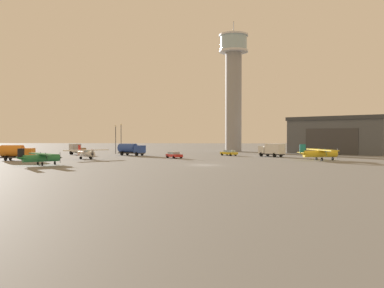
{
  "coord_description": "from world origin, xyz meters",
  "views": [
    {
      "loc": [
        2.22,
        -68.86,
        4.83
      ],
      "look_at": [
        -3.68,
        25.84,
        2.97
      ],
      "focal_mm": 38.93,
      "sensor_mm": 36.0,
      "label": 1
    }
  ],
  "objects_px": {
    "truck_box_white": "(272,150)",
    "light_post_east": "(116,136)",
    "airplane_green": "(41,157)",
    "truck_flatbed_silver": "(78,149)",
    "car_red": "(174,155)",
    "truck_fuel_tanker_orange": "(17,152)",
    "truck_fuel_tanker_blue": "(131,149)",
    "airplane_white": "(86,153)",
    "light_post_west": "(121,136)",
    "airplane_yellow": "(320,153)",
    "car_yellow": "(229,153)",
    "control_tower": "(233,82)"
  },
  "relations": [
    {
      "from": "truck_box_white",
      "to": "light_post_east",
      "type": "height_order",
      "value": "light_post_east"
    },
    {
      "from": "airplane_green",
      "to": "truck_box_white",
      "type": "relative_size",
      "value": 1.26
    },
    {
      "from": "truck_flatbed_silver",
      "to": "car_red",
      "type": "bearing_deg",
      "value": -168.02
    },
    {
      "from": "truck_fuel_tanker_orange",
      "to": "truck_fuel_tanker_blue",
      "type": "xyz_separation_m",
      "value": [
        17.97,
        22.19,
        -0.02
      ]
    },
    {
      "from": "truck_flatbed_silver",
      "to": "truck_box_white",
      "type": "distance_m",
      "value": 49.12
    },
    {
      "from": "airplane_green",
      "to": "truck_flatbed_silver",
      "type": "height_order",
      "value": "airplane_green"
    },
    {
      "from": "car_red",
      "to": "truck_fuel_tanker_orange",
      "type": "bearing_deg",
      "value": -104.98
    },
    {
      "from": "airplane_white",
      "to": "light_post_west",
      "type": "relative_size",
      "value": 0.98
    },
    {
      "from": "truck_fuel_tanker_blue",
      "to": "car_red",
      "type": "relative_size",
      "value": 1.54
    },
    {
      "from": "airplane_yellow",
      "to": "car_yellow",
      "type": "relative_size",
      "value": 2.37
    },
    {
      "from": "airplane_green",
      "to": "truck_fuel_tanker_orange",
      "type": "xyz_separation_m",
      "value": [
        -10.35,
        12.66,
        0.34
      ]
    },
    {
      "from": "truck_flatbed_silver",
      "to": "car_yellow",
      "type": "bearing_deg",
      "value": -142.32
    },
    {
      "from": "truck_fuel_tanker_blue",
      "to": "car_yellow",
      "type": "height_order",
      "value": "truck_fuel_tanker_blue"
    },
    {
      "from": "truck_fuel_tanker_blue",
      "to": "car_yellow",
      "type": "bearing_deg",
      "value": 29.22
    },
    {
      "from": "airplane_yellow",
      "to": "car_red",
      "type": "relative_size",
      "value": 2.28
    },
    {
      "from": "airplane_white",
      "to": "car_red",
      "type": "xyz_separation_m",
      "value": [
        18.06,
        4.3,
        -0.59
      ]
    },
    {
      "from": "car_yellow",
      "to": "light_post_west",
      "type": "xyz_separation_m",
      "value": [
        -29.54,
        12.07,
        4.18
      ]
    },
    {
      "from": "truck_fuel_tanker_blue",
      "to": "truck_box_white",
      "type": "xyz_separation_m",
      "value": [
        33.93,
        -4.38,
        0.03
      ]
    },
    {
      "from": "control_tower",
      "to": "truck_flatbed_silver",
      "type": "bearing_deg",
      "value": -148.85
    },
    {
      "from": "control_tower",
      "to": "truck_fuel_tanker_orange",
      "type": "relative_size",
      "value": 6.31
    },
    {
      "from": "airplane_green",
      "to": "truck_fuel_tanker_blue",
      "type": "bearing_deg",
      "value": 34.44
    },
    {
      "from": "light_post_east",
      "to": "airplane_white",
      "type": "bearing_deg",
      "value": -90.3
    },
    {
      "from": "truck_fuel_tanker_orange",
      "to": "truck_flatbed_silver",
      "type": "bearing_deg",
      "value": 78.09
    },
    {
      "from": "airplane_white",
      "to": "truck_flatbed_silver",
      "type": "relative_size",
      "value": 1.15
    },
    {
      "from": "airplane_yellow",
      "to": "truck_box_white",
      "type": "height_order",
      "value": "airplane_yellow"
    },
    {
      "from": "airplane_white",
      "to": "light_post_east",
      "type": "xyz_separation_m",
      "value": [
        0.13,
        24.91,
        3.36
      ]
    },
    {
      "from": "truck_box_white",
      "to": "light_post_west",
      "type": "height_order",
      "value": "light_post_west"
    },
    {
      "from": "car_yellow",
      "to": "airplane_yellow",
      "type": "bearing_deg",
      "value": -179.71
    },
    {
      "from": "airplane_green",
      "to": "light_post_west",
      "type": "distance_m",
      "value": 47.68
    },
    {
      "from": "control_tower",
      "to": "truck_flatbed_silver",
      "type": "distance_m",
      "value": 51.65
    },
    {
      "from": "light_post_west",
      "to": "car_yellow",
      "type": "bearing_deg",
      "value": -22.23
    },
    {
      "from": "airplane_yellow",
      "to": "car_red",
      "type": "height_order",
      "value": "airplane_yellow"
    },
    {
      "from": "airplane_white",
      "to": "truck_fuel_tanker_blue",
      "type": "distance_m",
      "value": 17.27
    },
    {
      "from": "truck_flatbed_silver",
      "to": "truck_box_white",
      "type": "xyz_separation_m",
      "value": [
        48.51,
        -7.72,
        0.34
      ]
    },
    {
      "from": "car_yellow",
      "to": "truck_flatbed_silver",
      "type": "bearing_deg",
      "value": 44.27
    },
    {
      "from": "control_tower",
      "to": "light_post_east",
      "type": "height_order",
      "value": "control_tower"
    },
    {
      "from": "airplane_yellow",
      "to": "light_post_east",
      "type": "distance_m",
      "value": 54.73
    },
    {
      "from": "truck_fuel_tanker_orange",
      "to": "car_red",
      "type": "distance_m",
      "value": 31.65
    },
    {
      "from": "truck_box_white",
      "to": "light_post_west",
      "type": "relative_size",
      "value": 0.77
    },
    {
      "from": "truck_fuel_tanker_orange",
      "to": "truck_box_white",
      "type": "xyz_separation_m",
      "value": [
        51.9,
        17.81,
        0.01
      ]
    },
    {
      "from": "airplane_white",
      "to": "truck_box_white",
      "type": "relative_size",
      "value": 1.28
    },
    {
      "from": "car_red",
      "to": "light_post_east",
      "type": "xyz_separation_m",
      "value": [
        -17.93,
        20.61,
        3.95
      ]
    },
    {
      "from": "light_post_east",
      "to": "car_yellow",
      "type": "bearing_deg",
      "value": -15.24
    },
    {
      "from": "car_red",
      "to": "airplane_yellow",
      "type": "bearing_deg",
      "value": 43.01
    },
    {
      "from": "truck_box_white",
      "to": "light_post_east",
      "type": "bearing_deg",
      "value": 30.43
    },
    {
      "from": "control_tower",
      "to": "light_post_west",
      "type": "xyz_separation_m",
      "value": [
        -31.61,
        -15.33,
        -16.4
      ]
    },
    {
      "from": "truck_flatbed_silver",
      "to": "airplane_green",
      "type": "bearing_deg",
      "value": 142.1
    },
    {
      "from": "truck_fuel_tanker_blue",
      "to": "light_post_west",
      "type": "height_order",
      "value": "light_post_west"
    },
    {
      "from": "airplane_yellow",
      "to": "truck_fuel_tanker_orange",
      "type": "bearing_deg",
      "value": 171.34
    },
    {
      "from": "airplane_white",
      "to": "car_yellow",
      "type": "distance_m",
      "value": 34.56
    }
  ]
}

